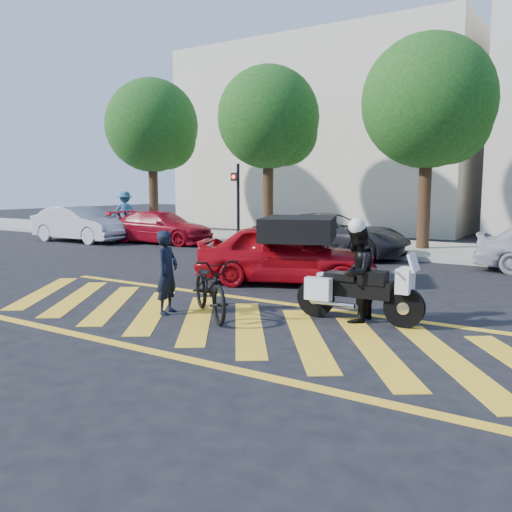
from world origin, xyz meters
The scene contains 17 objects.
ground centered at (0.00, 0.00, 0.00)m, with size 90.00×90.00×0.00m, color black.
sidewalk centered at (0.00, 12.00, 0.07)m, with size 60.00×5.00×0.15m, color #9E998E.
crosswalk centered at (-0.04, 0.00, 0.00)m, with size 12.33×4.00×0.01m.
building_left centered at (-8.00, 21.00, 5.00)m, with size 16.00×8.00×10.00m, color beige.
tree_far_left centered at (-12.87, 12.06, 5.05)m, with size 4.40×4.40×7.41m.
tree_left centered at (-6.37, 12.06, 4.99)m, with size 4.20×4.20×7.26m.
tree_center centered at (0.13, 12.06, 5.10)m, with size 4.60×4.60×7.56m.
signal_pole centered at (-6.50, 9.74, 1.92)m, with size 0.28×0.43×3.20m.
officer_bike centered at (-1.32, 0.00, 0.77)m, with size 0.56×0.37×1.55m, color black.
bicycle centered at (-0.50, 0.24, 0.55)m, with size 0.73×2.09×1.10m, color black.
police_motorcycle centered at (1.87, 1.33, 0.55)m, with size 2.30×0.74×1.01m.
officer_moto centered at (1.86, 1.33, 0.84)m, with size 0.82×0.64×1.69m, color black.
red_convertible centered at (-0.99, 3.89, 0.73)m, with size 1.73×4.30×1.47m, color #A50710.
parked_far_left centered at (-13.27, 7.80, 0.75)m, with size 1.59×4.56×1.50m, color #AEB2B7.
parked_left centered at (-9.93, 9.20, 0.67)m, with size 1.86×4.58×1.33m, color #A20A19.
parked_mid_left centered at (-2.26, 9.09, 0.73)m, with size 2.42×5.25×1.46m, color black.
pedestrian_left centered at (-13.97, 11.05, 1.12)m, with size 1.26×0.72×1.94m, color #2C597B.
Camera 1 is at (5.43, -7.42, 2.37)m, focal length 38.00 mm.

